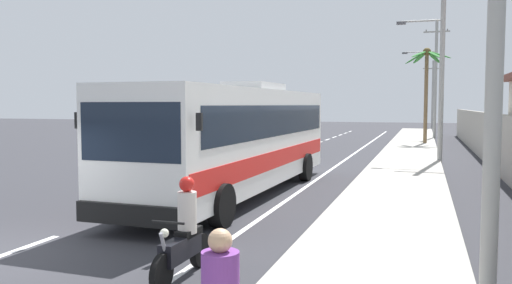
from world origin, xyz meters
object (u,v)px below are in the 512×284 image
utility_pole_far (434,76)px  utility_pole_distant (433,93)px  utility_pole_mid (441,56)px  coach_bus_foreground (239,136)px  palm_second (427,73)px  motorcycle_beside_bus (184,237)px

utility_pole_far → utility_pole_distant: 18.93m
utility_pole_mid → utility_pole_distant: size_ratio=1.23×
coach_bus_foreground → utility_pole_mid: 13.51m
utility_pole_distant → palm_second: bearing=-91.8°
motorcycle_beside_bus → palm_second: (3.82, 31.29, 4.43)m
utility_pole_mid → utility_pole_far: 18.90m
utility_pole_mid → palm_second: 12.02m
coach_bus_foreground → utility_pole_distant: 49.75m
coach_bus_foreground → utility_pole_far: (6.32, 30.37, 3.39)m
utility_pole_mid → utility_pole_distant: bearing=89.7°
palm_second → motorcycle_beside_bus: bearing=-97.0°
utility_pole_far → utility_pole_distant: bearing=89.5°
utility_pole_distant → coach_bus_foreground: bearing=-97.5°
utility_pole_distant → palm_second: size_ratio=1.17×
utility_pole_distant → palm_second: utility_pole_distant is taller
utility_pole_distant → palm_second: 25.82m
motorcycle_beside_bus → utility_pole_mid: 20.31m
utility_pole_far → utility_pole_mid: bearing=-90.1°
motorcycle_beside_bus → coach_bus_foreground: bearing=103.4°
motorcycle_beside_bus → utility_pole_mid: bearing=77.1°
utility_pole_mid → palm_second: (-0.61, 12.00, -0.12)m
utility_pole_mid → utility_pole_far: (0.03, 18.90, 0.06)m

